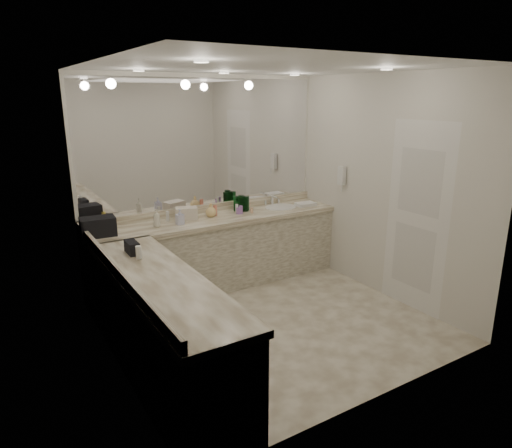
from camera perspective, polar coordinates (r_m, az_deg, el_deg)
floor at (r=5.00m, az=1.77°, el=-12.19°), size 3.20×3.20×0.00m
ceiling at (r=4.43m, az=2.06°, el=19.06°), size 3.20×3.20×0.00m
wall_back at (r=5.82m, az=-6.29°, el=5.34°), size 3.20×0.02×2.60m
wall_left at (r=3.92m, az=-18.01°, el=-0.50°), size 0.02×3.00×2.60m
wall_right at (r=5.57m, az=15.81°, el=4.35°), size 0.02×3.00×2.60m
vanity_back_base at (r=5.79m, az=-4.75°, el=-3.71°), size 3.20×0.60×0.84m
vanity_back_top at (r=5.65m, az=-4.81°, el=0.57°), size 3.20×0.64×0.06m
vanity_left_base at (r=4.06m, az=-11.66°, el=-12.92°), size 0.60×2.40×0.84m
vanity_left_top at (r=3.87m, az=-11.89°, el=-7.03°), size 0.64×2.42×0.06m
backsplash_back at (r=5.88m, az=-6.11°, el=1.95°), size 3.20×0.04×0.10m
backsplash_left at (r=4.03m, az=-17.31°, el=-5.23°), size 0.04×3.00×0.10m
mirror_back at (r=5.75m, az=-6.39°, el=9.98°), size 3.12×0.01×1.55m
mirror_left at (r=3.82m, az=-18.43°, el=6.38°), size 0.01×2.92×1.55m
sink at (r=6.12m, az=3.10°, el=2.04°), size 0.44×0.44×0.03m
faucet at (r=6.27m, az=2.02°, el=3.10°), size 0.24×0.16×0.14m
wall_phone at (r=6.02m, az=10.67°, el=5.98°), size 0.06×0.10×0.24m
door at (r=5.30m, az=19.46°, el=0.70°), size 0.02×0.82×2.10m
black_toiletry_bag at (r=5.13m, az=-19.14°, el=-0.31°), size 0.38×0.26×0.20m
black_bag_spill at (r=4.48m, az=-15.23°, el=-2.86°), size 0.10×0.22×0.12m
cream_cosmetic_case at (r=5.56m, az=-8.69°, el=1.31°), size 0.29×0.23×0.15m
hand_towel at (r=6.24m, az=6.24°, el=2.48°), size 0.27×0.19×0.04m
lotion_left at (r=4.29m, az=-14.46°, el=-3.57°), size 0.05×0.05×0.12m
soap_bottle_a at (r=5.30m, az=-12.32°, el=0.75°), size 0.09×0.09×0.21m
soap_bottle_b at (r=5.35m, az=-9.51°, el=0.89°), size 0.09×0.09×0.18m
soap_bottle_c at (r=5.65m, az=-5.68°, el=1.76°), size 0.16×0.16×0.17m
green_bottle_0 at (r=5.88m, az=-1.29°, el=2.50°), size 0.06×0.06×0.19m
green_bottle_1 at (r=5.94m, az=-1.86°, el=2.66°), size 0.07×0.07×0.20m
green_bottle_2 at (r=5.88m, az=-1.75°, el=2.58°), size 0.07×0.07×0.21m
green_bottle_3 at (r=5.95m, az=-1.18°, el=2.62°), size 0.07×0.07×0.19m
green_bottle_4 at (r=5.91m, az=-2.51°, el=2.58°), size 0.07×0.07×0.20m
amenity_bottle_0 at (r=5.77m, az=-2.20°, el=1.67°), size 0.06×0.06×0.08m
amenity_bottle_1 at (r=5.81m, az=-0.53°, el=1.73°), size 0.04×0.04×0.07m
amenity_bottle_2 at (r=5.27m, az=-17.27°, el=-0.22°), size 0.05×0.05×0.12m
amenity_bottle_3 at (r=5.77m, az=-1.91°, el=1.80°), size 0.05×0.05×0.10m
amenity_bottle_4 at (r=5.53m, az=-10.99°, el=0.97°), size 0.04×0.04×0.12m
amenity_bottle_5 at (r=5.79m, az=-2.41°, el=1.91°), size 0.04×0.04×0.12m
amenity_bottle_6 at (r=5.72m, az=-5.12°, el=1.73°), size 0.05×0.05×0.13m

